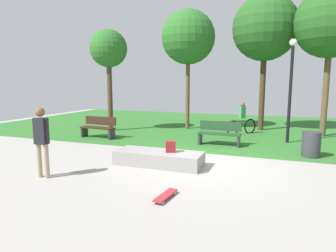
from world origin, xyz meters
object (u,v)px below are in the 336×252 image
Objects in this scene: backpack_on_ledge at (171,147)px; lamp_post at (291,80)px; park_bench_by_oak at (220,133)px; tree_broad_elm at (188,38)px; tree_leaning_ash at (265,29)px; concrete_ledge at (159,158)px; skateboard_by_ledge at (165,195)px; tree_tall_oak at (109,50)px; tree_slender_maple at (331,23)px; cyclist_on_bicycle at (242,121)px; skateboard_spare at (158,153)px; skater_performing_trick at (41,137)px; park_bench_far_left at (99,127)px; trash_bin at (311,144)px.

lamp_post is (3.26, 4.73, 1.90)m from backpack_on_ledge.
tree_broad_elm is at bearing 123.62° from park_bench_by_oak.
tree_leaning_ash is (2.09, 7.68, 4.41)m from backpack_on_ledge.
concrete_ledge is at bearing -107.50° from tree_leaning_ash.
skateboard_by_ledge is 0.17× the size of tree_tall_oak.
tree_slender_maple is (6.33, 0.03, 0.30)m from tree_broad_elm.
cyclist_on_bicycle is (-0.77, -1.63, -4.34)m from tree_leaning_ash.
tree_broad_elm is 1.48× the size of lamp_post.
concrete_ledge is at bearing -108.84° from park_bench_by_oak.
cyclist_on_bicycle is (2.86, -0.78, -3.98)m from tree_broad_elm.
tree_leaning_ash reaches higher than backpack_on_ledge.
tree_tall_oak is at bearing 137.24° from skateboard_spare.
park_bench_by_oak is (3.45, 5.42, -0.57)m from skater_performing_trick.
tree_broad_elm reaches higher than lamp_post.
backpack_on_ledge is 0.41× the size of skateboard_spare.
tree_tall_oak reaches higher than lamp_post.
park_bench_by_oak is at bearing 53.42° from backpack_on_ledge.
park_bench_far_left is at bearing -167.29° from lamp_post.
skater_performing_trick is 2.18× the size of skateboard_by_ledge.
skater_performing_trick is at bearing -122.44° from park_bench_by_oak.
skater_performing_trick reaches higher than park_bench_far_left.
tree_tall_oak is (-7.04, -2.82, -1.04)m from tree_leaning_ash.
concrete_ledge is 0.63× the size of lamp_post.
tree_slender_maple is 3.58m from lamp_post.
skateboard_spare is at bearing -42.76° from tree_tall_oak.
backpack_on_ledge is (0.35, 0.05, 0.36)m from concrete_ledge.
trash_bin is at bearing -3.01° from park_bench_far_left.
park_bench_by_oak is 0.40× the size of lamp_post.
skateboard_spare is at bearing -137.89° from lamp_post.
skater_performing_trick is at bearing -115.94° from cyclist_on_bicycle.
tree_broad_elm is at bearing 79.67° from backpack_on_ledge.
park_bench_by_oak is 3.47m from lamp_post.
trash_bin is at bearing -14.59° from tree_tall_oak.
concrete_ledge is 2.50m from skateboard_by_ledge.
tree_tall_oak is 7.19m from cyclist_on_bicycle.
skater_performing_trick is 7.89m from tree_tall_oak.
tree_leaning_ash reaches higher than trash_bin.
skateboard_spare is 2.82m from park_bench_by_oak.
park_bench_by_oak is (1.15, 3.36, 0.28)m from concrete_ledge.
tree_leaning_ash is at bearing 162.97° from tree_slender_maple.
lamp_post is at bearing 70.11° from skateboard_by_ledge.
park_bench_by_oak reaches higher than skateboard_by_ledge.
skateboard_by_ledge is 10.44m from tree_broad_elm.
tree_broad_elm is (-2.34, 3.51, 4.14)m from park_bench_by_oak.
park_bench_far_left is at bearing 151.46° from skateboard_spare.
tree_slender_maple is (9.21, 3.86, 4.43)m from park_bench_far_left.
skater_performing_trick is at bearing 176.80° from skateboard_by_ledge.
skateboard_by_ledge is at bearing -95.64° from backpack_on_ledge.
park_bench_far_left reaches higher than concrete_ledge.
backpack_on_ledge reaches higher than skateboard_spare.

